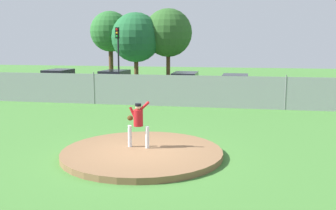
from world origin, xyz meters
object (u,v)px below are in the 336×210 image
(pitcher_youth, at_px, (138,121))
(parked_car_navy, at_px, (235,86))
(baseball, at_px, (129,143))
(parked_car_champagne, at_px, (59,82))
(traffic_light_near, at_px, (118,47))
(parked_car_slate, at_px, (115,83))
(parked_car_charcoal, at_px, (185,85))

(pitcher_youth, distance_m, parked_car_navy, 14.61)
(baseball, bearing_deg, parked_car_champagne, 124.61)
(parked_car_navy, bearing_deg, traffic_light_near, 157.07)
(parked_car_navy, bearing_deg, parked_car_champagne, -179.56)
(parked_car_slate, relative_size, parked_car_navy, 1.06)
(parked_car_slate, height_order, parked_car_charcoal, parked_car_slate)
(parked_car_champagne, xyz_separation_m, parked_car_charcoal, (9.55, -0.13, -0.02))
(parked_car_slate, distance_m, parked_car_charcoal, 5.30)
(pitcher_youth, relative_size, parked_car_charcoal, 0.35)
(traffic_light_near, bearing_deg, parked_car_navy, -22.93)
(pitcher_youth, xyz_separation_m, parked_car_slate, (-5.72, 14.55, -0.33))
(parked_car_navy, distance_m, traffic_light_near, 10.84)
(baseball, xyz_separation_m, parked_car_navy, (3.45, 13.92, 0.51))
(pitcher_youth, distance_m, parked_car_charcoal, 14.08)
(parked_car_champagne, distance_m, traffic_light_near, 5.91)
(parked_car_champagne, distance_m, parked_car_charcoal, 9.55)
(pitcher_youth, height_order, parked_car_charcoal, pitcher_youth)
(baseball, distance_m, parked_car_navy, 14.35)
(baseball, distance_m, traffic_light_near, 19.32)
(pitcher_youth, xyz_separation_m, parked_car_navy, (3.00, 14.30, -0.39))
(parked_car_slate, bearing_deg, traffic_light_near, 104.15)
(pitcher_youth, relative_size, traffic_light_near, 0.33)
(parked_car_slate, height_order, parked_car_navy, parked_car_slate)
(baseball, bearing_deg, parked_car_navy, 76.09)
(parked_car_navy, xyz_separation_m, parked_car_charcoal, (-3.44, -0.23, 0.05))
(parked_car_slate, relative_size, parked_car_charcoal, 0.93)
(pitcher_youth, bearing_deg, traffic_light_near, 109.97)
(pitcher_youth, height_order, parked_car_champagne, pitcher_youth)
(parked_car_charcoal, height_order, traffic_light_near, traffic_light_near)
(parked_car_champagne, xyz_separation_m, parked_car_navy, (12.98, 0.10, -0.07))
(pitcher_youth, bearing_deg, parked_car_navy, 78.15)
(parked_car_slate, bearing_deg, parked_car_navy, -1.65)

